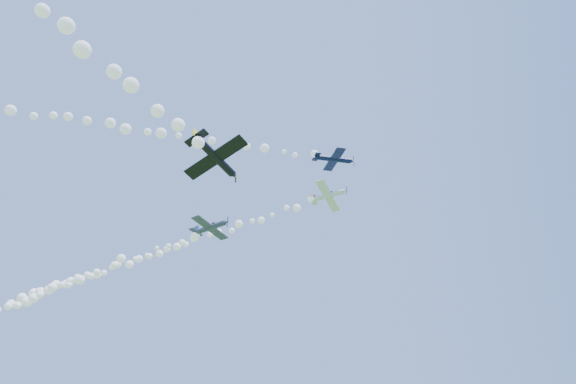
% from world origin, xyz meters
% --- Properties ---
extents(plane_white, '(6.27, 6.61, 2.26)m').
position_xyz_m(plane_white, '(9.82, -0.50, 48.48)').
color(plane_white, white).
extents(smoke_trail_white, '(68.05, 23.23, 2.74)m').
position_xyz_m(smoke_trail_white, '(-25.95, 10.88, 48.19)').
color(smoke_trail_white, white).
extents(plane_navy, '(6.65, 6.88, 2.12)m').
position_xyz_m(plane_navy, '(11.33, -3.59, 53.00)').
color(plane_navy, '#0C1138').
extents(smoke_trail_navy, '(78.80, 35.12, 2.69)m').
position_xyz_m(smoke_trail_navy, '(-29.83, -21.19, 52.78)').
color(smoke_trail_navy, white).
extents(plane_grey, '(6.36, 6.74, 2.22)m').
position_xyz_m(plane_grey, '(-6.71, -5.07, 41.45)').
color(plane_grey, '#373B50').
extents(smoke_trail_grey, '(60.00, 24.42, 2.97)m').
position_xyz_m(smoke_trail_grey, '(-38.43, 7.08, 41.05)').
color(smoke_trail_grey, white).
extents(plane_black, '(7.05, 6.63, 2.72)m').
position_xyz_m(plane_black, '(0.68, -24.63, 35.39)').
color(plane_black, black).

